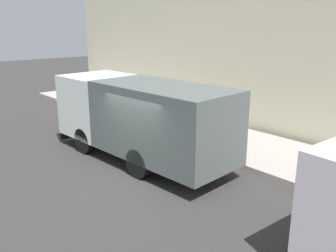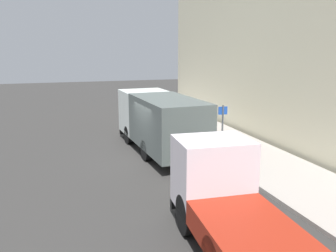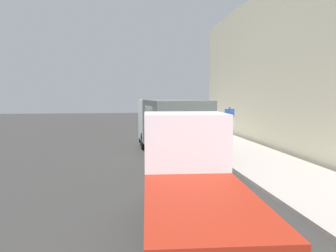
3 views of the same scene
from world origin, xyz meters
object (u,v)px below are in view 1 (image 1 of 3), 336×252
(large_utility_truck, at_px, (139,116))
(pedestrian_walking, at_px, (188,112))
(street_sign_post, at_px, (227,116))
(pedestrian_standing, at_px, (158,103))
(traffic_cone_orange, at_px, (153,117))
(pedestrian_third, at_px, (173,113))

(large_utility_truck, relative_size, pedestrian_walking, 4.01)
(street_sign_post, bearing_deg, large_utility_truck, 143.64)
(pedestrian_standing, bearing_deg, pedestrian_walking, 59.66)
(pedestrian_walking, distance_m, street_sign_post, 2.53)
(pedestrian_standing, xyz_separation_m, traffic_cone_orange, (-0.56, -0.30, -0.56))
(pedestrian_standing, xyz_separation_m, street_sign_post, (-0.94, -4.89, 0.47))
(street_sign_post, bearing_deg, pedestrian_third, 86.65)
(street_sign_post, bearing_deg, pedestrian_standing, 79.06)
(large_utility_truck, distance_m, traffic_cone_orange, 4.12)
(large_utility_truck, bearing_deg, pedestrian_third, 21.17)
(pedestrian_third, bearing_deg, pedestrian_walking, 5.42)
(large_utility_truck, relative_size, street_sign_post, 3.18)
(traffic_cone_orange, distance_m, street_sign_post, 4.71)
(pedestrian_third, height_order, street_sign_post, street_sign_post)
(pedestrian_walking, relative_size, street_sign_post, 0.79)
(pedestrian_walking, bearing_deg, pedestrian_standing, -16.80)
(traffic_cone_orange, height_order, street_sign_post, street_sign_post)
(pedestrian_third, bearing_deg, pedestrian_standing, 131.59)
(pedestrian_third, bearing_deg, street_sign_post, -29.58)
(pedestrian_standing, height_order, pedestrian_third, pedestrian_standing)
(traffic_cone_orange, xyz_separation_m, street_sign_post, (-0.39, -4.58, 1.03))
(pedestrian_standing, xyz_separation_m, pedestrian_third, (-0.77, -1.89, -0.02))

